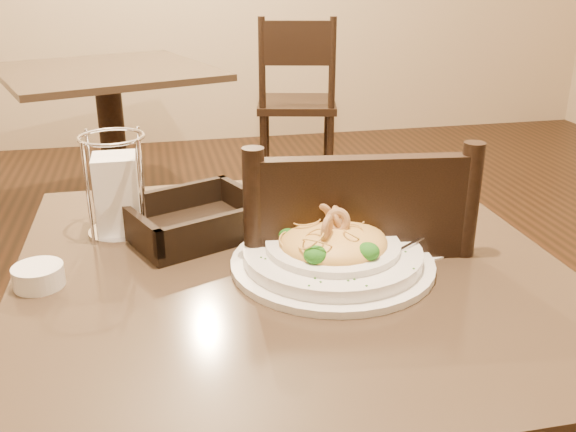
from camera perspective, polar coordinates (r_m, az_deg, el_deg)
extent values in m
cube|color=#493929|center=(1.08, 0.22, -5.05)|extent=(0.90, 0.90, 0.03)
cylinder|color=black|center=(3.32, -14.64, 0.27)|extent=(0.52, 0.52, 0.03)
cylinder|color=black|center=(3.21, -15.24, 6.09)|extent=(0.12, 0.12, 0.67)
cube|color=#493929|center=(3.13, -15.89, 12.24)|extent=(1.14, 1.14, 0.03)
cube|color=black|center=(1.40, 4.51, -10.87)|extent=(0.47, 0.47, 0.04)
cylinder|color=black|center=(1.71, 9.40, -13.80)|extent=(0.04, 0.04, 0.43)
cylinder|color=black|center=(1.67, -3.10, -14.60)|extent=(0.04, 0.04, 0.43)
cylinder|color=black|center=(1.17, 15.10, -4.61)|extent=(0.04, 0.04, 0.46)
cylinder|color=black|center=(1.10, -2.90, -5.52)|extent=(0.04, 0.04, 0.46)
cube|color=black|center=(1.08, 6.59, -0.38)|extent=(0.36, 0.07, 0.22)
cube|color=black|center=(3.59, 0.79, 9.91)|extent=(0.50, 0.50, 0.04)
cylinder|color=black|center=(3.82, 3.48, 7.01)|extent=(0.04, 0.04, 0.43)
cylinder|color=black|center=(3.82, -1.96, 7.04)|extent=(0.04, 0.04, 0.43)
cylinder|color=black|center=(3.48, 3.75, 5.46)|extent=(0.04, 0.04, 0.43)
cylinder|color=black|center=(3.48, -2.21, 5.49)|extent=(0.04, 0.04, 0.43)
cylinder|color=black|center=(3.37, 3.96, 13.38)|extent=(0.04, 0.04, 0.46)
cylinder|color=black|center=(3.37, -2.33, 13.42)|extent=(0.04, 0.04, 0.46)
cube|color=black|center=(3.35, 0.82, 15.11)|extent=(0.36, 0.11, 0.22)
cylinder|color=white|center=(1.07, 3.96, -4.21)|extent=(0.34, 0.34, 0.01)
cylinder|color=white|center=(1.06, 3.98, -3.40)|extent=(0.30, 0.30, 0.02)
cylinder|color=white|center=(1.05, 4.00, -2.62)|extent=(0.22, 0.22, 0.01)
ellipsoid|color=#E5B154|center=(1.05, 4.01, -2.31)|extent=(0.18, 0.18, 0.06)
cube|color=yellow|center=(1.09, -0.95, -0.46)|extent=(0.07, 0.05, 0.04)
cube|color=silver|center=(1.09, 11.36, -2.20)|extent=(0.11, 0.07, 0.01)
cube|color=silver|center=(1.07, 7.98, -2.33)|extent=(0.04, 0.03, 0.00)
torus|color=#E5B154|center=(1.08, 4.21, -0.48)|extent=(0.03, 0.04, 0.02)
torus|color=#E5B154|center=(1.03, 2.14, -2.13)|extent=(0.05, 0.05, 0.02)
torus|color=#E5B154|center=(1.05, 1.66, -0.35)|extent=(0.07, 0.07, 0.01)
torus|color=#E5B154|center=(1.06, 5.54, -1.58)|extent=(0.05, 0.05, 0.02)
torus|color=#E5B154|center=(1.05, 4.12, -1.71)|extent=(0.04, 0.04, 0.01)
torus|color=#E5B154|center=(1.06, 3.89, -0.31)|extent=(0.04, 0.04, 0.01)
torus|color=#E5B154|center=(0.99, 2.08, -2.04)|extent=(0.05, 0.06, 0.04)
torus|color=#E5B154|center=(1.05, 3.75, -1.26)|extent=(0.05, 0.04, 0.04)
torus|color=#E5B154|center=(1.06, 5.69, -1.01)|extent=(0.05, 0.05, 0.03)
torus|color=#E5B154|center=(1.05, 4.07, -1.42)|extent=(0.04, 0.04, 0.02)
torus|color=#E5B154|center=(1.07, 3.41, -1.01)|extent=(0.05, 0.05, 0.02)
torus|color=#E5B154|center=(1.08, 4.95, -0.98)|extent=(0.04, 0.04, 0.03)
torus|color=#E5B154|center=(1.08, 4.00, -0.57)|extent=(0.04, 0.04, 0.02)
torus|color=#E5B154|center=(1.04, 6.17, -1.82)|extent=(0.05, 0.05, 0.01)
torus|color=#E5B154|center=(1.05, 2.72, -1.64)|extent=(0.07, 0.06, 0.03)
torus|color=#E5B154|center=(1.01, 5.65, -1.64)|extent=(0.04, 0.04, 0.02)
torus|color=#E5B154|center=(0.99, 2.65, -2.46)|extent=(0.05, 0.06, 0.04)
torus|color=#E5B154|center=(1.06, 4.47, -1.63)|extent=(0.04, 0.04, 0.02)
torus|color=#E5B154|center=(1.07, 6.03, -0.24)|extent=(0.04, 0.04, 0.01)
torus|color=#E5B154|center=(1.04, 5.47, -1.81)|extent=(0.04, 0.05, 0.03)
torus|color=#E5B154|center=(1.03, 5.92, -1.34)|extent=(0.04, 0.03, 0.02)
torus|color=#E5B154|center=(1.03, 0.49, -2.18)|extent=(0.07, 0.06, 0.02)
torus|color=tan|center=(1.00, 3.48, -1.09)|extent=(0.04, 0.04, 0.04)
torus|color=tan|center=(1.03, 4.43, -0.48)|extent=(0.05, 0.03, 0.04)
torus|color=tan|center=(1.04, 4.54, -0.21)|extent=(0.04, 0.05, 0.04)
torus|color=tan|center=(1.05, 2.98, 0.17)|extent=(0.05, 0.04, 0.04)
ellipsoid|color=#185814|center=(1.09, 7.23, -0.94)|extent=(0.04, 0.04, 0.03)
ellipsoid|color=#185814|center=(1.12, 3.77, -0.25)|extent=(0.04, 0.04, 0.03)
ellipsoid|color=#185814|center=(1.06, -0.06, -1.50)|extent=(0.03, 0.03, 0.03)
ellipsoid|color=#185814|center=(0.98, 2.47, -3.48)|extent=(0.04, 0.04, 0.03)
ellipsoid|color=#185814|center=(1.00, 7.10, -3.16)|extent=(0.04, 0.04, 0.03)
cube|color=#266619|center=(1.18, 2.55, 0.03)|extent=(0.00, 0.00, 0.00)
cube|color=#266619|center=(1.09, -2.26, -2.09)|extent=(0.00, 0.00, 0.00)
cube|color=#266619|center=(0.94, 6.99, -6.17)|extent=(0.00, 0.00, 0.00)
cube|color=#266619|center=(1.17, 4.47, -0.21)|extent=(0.00, 0.00, 0.00)
cube|color=#266619|center=(1.02, -2.03, -3.80)|extent=(0.00, 0.00, 0.00)
cube|color=#266619|center=(0.94, 1.88, -6.19)|extent=(0.00, 0.00, 0.00)
cube|color=#266619|center=(1.06, 10.40, -3.13)|extent=(0.00, 0.00, 0.00)
cube|color=#266619|center=(1.18, 4.78, -0.17)|extent=(0.00, 0.00, 0.00)
cube|color=#266619|center=(1.13, 9.25, -1.43)|extent=(0.00, 0.00, 0.00)
cube|color=#266619|center=(0.96, 2.41, -5.54)|extent=(0.00, 0.00, 0.00)
cube|color=#266619|center=(0.96, 5.37, -5.73)|extent=(0.00, 0.00, 0.00)
cube|color=#266619|center=(0.95, 2.92, -5.86)|extent=(0.00, 0.00, 0.00)
cube|color=#266619|center=(1.13, -0.25, -0.96)|extent=(0.00, 0.00, 0.00)
cube|color=#266619|center=(1.16, 8.66, -0.73)|extent=(0.00, 0.00, 0.00)
cube|color=#266619|center=(0.96, 5.93, -5.60)|extent=(0.00, 0.00, 0.00)
cube|color=#266619|center=(1.01, 11.12, -4.59)|extent=(0.00, 0.00, 0.00)
cube|color=#266619|center=(1.18, 2.42, 0.02)|extent=(0.00, 0.00, 0.00)
cube|color=#266619|center=(1.02, -2.41, -3.68)|extent=(0.00, 0.00, 0.00)
cube|color=white|center=(1.15, 10.51, -2.84)|extent=(0.15, 0.15, 0.00)
cylinder|color=#F0545C|center=(1.12, 10.74, 0.20)|extent=(0.08, 0.08, 0.13)
cylinder|color=white|center=(1.10, 10.97, 3.30)|extent=(0.08, 0.08, 0.01)
cube|color=black|center=(1.20, -8.26, -1.17)|extent=(0.29, 0.27, 0.02)
cube|color=black|center=(1.24, -3.79, 1.38)|extent=(0.09, 0.18, 0.05)
cube|color=black|center=(1.15, -13.26, -0.92)|extent=(0.09, 0.18, 0.05)
cube|color=black|center=(1.27, -10.21, 1.51)|extent=(0.22, 0.11, 0.05)
cube|color=black|center=(1.12, -6.22, -1.12)|extent=(0.22, 0.11, 0.05)
cylinder|color=silver|center=(1.24, -14.61, -1.28)|extent=(0.12, 0.12, 0.01)
torus|color=silver|center=(1.18, -15.45, 6.80)|extent=(0.12, 0.12, 0.01)
cube|color=white|center=(1.21, -14.94, 1.96)|extent=(0.10, 0.10, 0.14)
cylinder|color=silver|center=(1.17, -17.36, 1.91)|extent=(0.01, 0.01, 0.18)
cylinder|color=silver|center=(1.16, -12.85, 2.28)|extent=(0.01, 0.01, 0.18)
cylinder|color=silver|center=(1.25, -17.06, 3.33)|extent=(0.01, 0.01, 0.18)
cylinder|color=silver|center=(1.25, -12.86, 3.68)|extent=(0.01, 0.01, 0.18)
cylinder|color=white|center=(1.28, 6.62, 0.29)|extent=(0.21, 0.21, 0.01)
cylinder|color=white|center=(1.07, -21.30, -5.00)|extent=(0.10, 0.10, 0.03)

